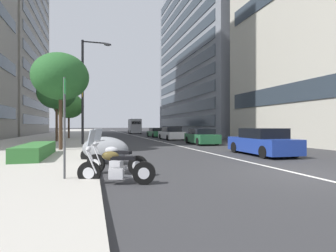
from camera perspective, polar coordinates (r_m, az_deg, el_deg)
ground_plane at (r=9.60m, az=27.09°, el=-9.36°), size 400.00×400.00×0.00m
sidewalk_right_plaza at (r=37.17m, az=-22.84°, el=-2.26°), size 160.00×8.94×0.15m
lane_centre_stripe at (r=42.42m, az=-7.41°, el=-2.06°), size 110.00×0.16×0.01m
motorcycle_under_tarp at (r=7.23m, az=-11.48°, el=-8.98°), size 0.85×2.03×1.46m
motorcycle_by_sign_pole at (r=8.65m, az=-11.44°, el=-7.46°), size 1.25×1.85×1.48m
motorcycle_nearest_camera at (r=11.11m, az=-13.71°, el=-4.91°), size 1.88×2.20×1.12m
car_mid_block_traffic at (r=14.95m, az=19.84°, el=-3.39°), size 4.40×2.05×1.44m
car_lead_in_lane at (r=22.34m, az=7.30°, el=-2.34°), size 4.27×1.96×1.33m
car_approaching_light at (r=29.50m, az=0.73°, el=-1.70°), size 4.58×1.95×1.43m
car_far_down_avenue at (r=36.37m, az=-2.54°, el=-1.47°), size 4.24×1.97×1.29m
delivery_van_ahead at (r=52.12m, az=-7.28°, el=0.00°), size 5.33×2.31×2.87m
parking_sign_by_curb at (r=7.55m, az=-21.60°, el=1.63°), size 0.32×0.06×2.72m
street_lamp_with_banners at (r=21.16m, az=-17.24°, el=9.05°), size 1.26×2.25×7.94m
clipped_hedge_bed at (r=13.50m, az=-26.86°, el=-4.75°), size 4.78×1.10×0.58m
street_tree_by_lamp_post at (r=17.09m, az=-22.35°, el=9.89°), size 3.27×3.27×5.74m
street_tree_mid_sidewalk at (r=26.35m, az=-23.09°, el=6.53°), size 3.39×3.39×5.85m
street_tree_near_plaza_corner at (r=32.27m, az=-20.80°, el=4.12°), size 3.35×3.35×5.15m
office_tower_far_left_down_avenue at (r=51.05m, az=13.89°, el=14.29°), size 29.17×20.18×28.26m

